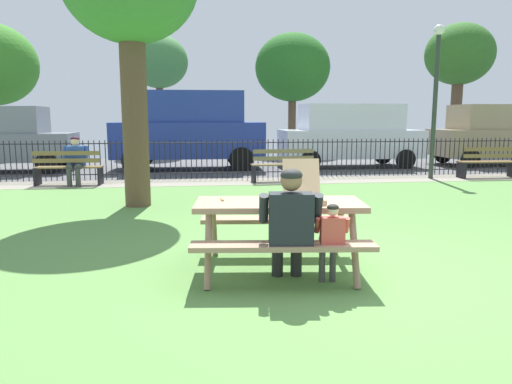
# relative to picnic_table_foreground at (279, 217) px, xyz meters

# --- Properties ---
(ground) EXTENTS (28.00, 12.24, 0.02)m
(ground) POSITION_rel_picnic_table_foreground_xyz_m (0.77, 1.87, -0.61)
(ground) COLOR #5B8C45
(cobblestone_walkway) EXTENTS (28.00, 1.40, 0.01)m
(cobblestone_walkway) POSITION_rel_picnic_table_foreground_xyz_m (0.77, 7.29, -0.60)
(cobblestone_walkway) COLOR gray
(street_asphalt) EXTENTS (28.00, 6.74, 0.01)m
(street_asphalt) POSITION_rel_picnic_table_foreground_xyz_m (0.77, 11.36, -0.60)
(street_asphalt) COLOR #515154
(picnic_table_foreground) EXTENTS (1.95, 1.67, 0.79)m
(picnic_table_foreground) POSITION_rel_picnic_table_foreground_xyz_m (0.00, 0.00, 0.00)
(picnic_table_foreground) COLOR #9F7B61
(picnic_table_foreground) RESTS_ON ground
(pizza_box_open) EXTENTS (0.44, 0.51, 0.45)m
(pizza_box_open) POSITION_rel_picnic_table_foreground_xyz_m (0.26, -0.02, 0.28)
(pizza_box_open) COLOR tan
(pizza_box_open) RESTS_ON picnic_table_foreground
(pizza_slice_on_table) EXTENTS (0.24, 0.19, 0.02)m
(pizza_slice_on_table) POSITION_rel_picnic_table_foreground_xyz_m (-0.52, 0.19, 0.18)
(pizza_slice_on_table) COLOR #E9CF5E
(pizza_slice_on_table) RESTS_ON picnic_table_foreground
(adult_at_table) EXTENTS (0.63, 0.62, 1.19)m
(adult_at_table) POSITION_rel_picnic_table_foreground_xyz_m (0.02, -0.51, 0.06)
(adult_at_table) COLOR #252525
(adult_at_table) RESTS_ON ground
(child_at_table) EXTENTS (0.35, 0.34, 0.85)m
(child_at_table) POSITION_rel_picnic_table_foreground_xyz_m (0.41, -0.58, -0.08)
(child_at_table) COLOR #424242
(child_at_table) RESTS_ON ground
(iron_fence_streetside) EXTENTS (19.38, 0.03, 1.06)m
(iron_fence_streetside) POSITION_rel_picnic_table_foreground_xyz_m (0.77, 7.99, -0.06)
(iron_fence_streetside) COLOR black
(iron_fence_streetside) RESTS_ON ground
(park_bench_left) EXTENTS (1.62, 0.53, 0.85)m
(park_bench_left) POSITION_rel_picnic_table_foreground_xyz_m (-3.99, 7.15, -0.18)
(park_bench_left) COLOR olive
(park_bench_left) RESTS_ON ground
(park_bench_center) EXTENTS (1.62, 0.56, 0.85)m
(park_bench_center) POSITION_rel_picnic_table_foreground_xyz_m (1.37, 7.15, -0.18)
(park_bench_center) COLOR #7A6447
(park_bench_center) RESTS_ON ground
(park_bench_right) EXTENTS (1.61, 0.49, 0.85)m
(park_bench_right) POSITION_rel_picnic_table_foreground_xyz_m (7.13, 7.15, -0.18)
(park_bench_right) COLOR brown
(park_bench_right) RESTS_ON ground
(person_on_park_bench) EXTENTS (0.62, 0.60, 1.19)m
(person_on_park_bench) POSITION_rel_picnic_table_foreground_xyz_m (-3.81, 7.17, 0.06)
(person_on_park_bench) COLOR #3D3D3D
(person_on_park_bench) RESTS_ON ground
(lamp_post_walkway) EXTENTS (0.28, 0.28, 4.06)m
(lamp_post_walkway) POSITION_rel_picnic_table_foreground_xyz_m (5.51, 7.22, 1.88)
(lamp_post_walkway) COLOR #2D382D
(lamp_post_walkway) RESTS_ON ground
(parked_car_left) EXTENTS (3.94, 1.90, 1.98)m
(parked_car_left) POSITION_rel_picnic_table_foreground_xyz_m (-6.55, 10.39, 0.41)
(parked_car_left) COLOR slate
(parked_car_left) RESTS_ON ground
(parked_car_center) EXTENTS (4.73, 2.13, 2.46)m
(parked_car_center) POSITION_rel_picnic_table_foreground_xyz_m (-1.06, 10.39, 0.71)
(parked_car_center) COLOR navy
(parked_car_center) RESTS_ON ground
(parked_car_right) EXTENTS (4.61, 1.97, 2.08)m
(parked_car_right) POSITION_rel_picnic_table_foreground_xyz_m (4.25, 10.39, 0.50)
(parked_car_right) COLOR silver
(parked_car_right) RESTS_ON ground
(parked_car_far_right) EXTENTS (4.64, 2.04, 2.08)m
(parked_car_far_right) POSITION_rel_picnic_table_foreground_xyz_m (9.65, 10.39, 0.50)
(parked_car_far_right) COLOR #998563
(parked_car_far_right) RESTS_ON ground
(far_tree_midleft) EXTENTS (2.47, 2.47, 5.10)m
(far_tree_midleft) POSITION_rel_picnic_table_foreground_xyz_m (-2.33, 16.17, 3.34)
(far_tree_midleft) COLOR brown
(far_tree_midleft) RESTS_ON ground
(far_tree_center) EXTENTS (3.29, 3.29, 5.30)m
(far_tree_center) POSITION_rel_picnic_table_foreground_xyz_m (3.47, 16.17, 3.20)
(far_tree_center) COLOR brown
(far_tree_center) RESTS_ON ground
(far_tree_midright) EXTENTS (3.09, 3.09, 5.90)m
(far_tree_midright) POSITION_rel_picnic_table_foreground_xyz_m (11.27, 16.17, 3.83)
(far_tree_midright) COLOR brown
(far_tree_midright) RESTS_ON ground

